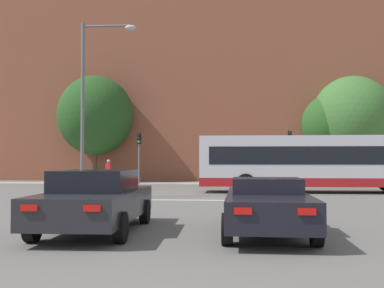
{
  "coord_description": "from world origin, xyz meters",
  "views": [
    {
      "loc": [
        1.17,
        -3.61,
        1.68
      ],
      "look_at": [
        -0.78,
        19.74,
        2.46
      ],
      "focal_mm": 45.0,
      "sensor_mm": 36.0,
      "label": 1
    }
  ],
  "objects_px": {
    "traffic_light_far_right": "(290,148)",
    "pedestrian_walking_east": "(109,169)",
    "street_lamp_junction": "(92,91)",
    "traffic_light_far_left": "(139,149)",
    "car_roadster_right": "(267,205)",
    "pedestrian_waiting": "(286,169)",
    "pedestrian_walking_west": "(292,169)",
    "car_saloon_left": "(96,200)",
    "bus_crossing_lead": "(319,162)"
  },
  "relations": [
    {
      "from": "car_saloon_left",
      "to": "car_roadster_right",
      "type": "height_order",
      "value": "car_saloon_left"
    },
    {
      "from": "bus_crossing_lead",
      "to": "pedestrian_walking_east",
      "type": "xyz_separation_m",
      "value": [
        -13.32,
        8.62,
        -0.55
      ]
    },
    {
      "from": "pedestrian_walking_east",
      "to": "pedestrian_waiting",
      "type": "bearing_deg",
      "value": -162.26
    },
    {
      "from": "traffic_light_far_left",
      "to": "street_lamp_junction",
      "type": "distance_m",
      "value": 12.98
    },
    {
      "from": "bus_crossing_lead",
      "to": "traffic_light_far_left",
      "type": "xyz_separation_m",
      "value": [
        -11.03,
        8.24,
        0.91
      ]
    },
    {
      "from": "car_saloon_left",
      "to": "pedestrian_walking_east",
      "type": "distance_m",
      "value": 23.54
    },
    {
      "from": "traffic_light_far_right",
      "to": "street_lamp_junction",
      "type": "bearing_deg",
      "value": -128.03
    },
    {
      "from": "street_lamp_junction",
      "to": "traffic_light_far_left",
      "type": "bearing_deg",
      "value": 91.62
    },
    {
      "from": "pedestrian_waiting",
      "to": "pedestrian_walking_west",
      "type": "bearing_deg",
      "value": -172.82
    },
    {
      "from": "car_roadster_right",
      "to": "traffic_light_far_left",
      "type": "bearing_deg",
      "value": 109.12
    },
    {
      "from": "pedestrian_walking_west",
      "to": "car_saloon_left",
      "type": "bearing_deg",
      "value": -74.5
    },
    {
      "from": "car_saloon_left",
      "to": "bus_crossing_lead",
      "type": "bearing_deg",
      "value": 60.6
    },
    {
      "from": "bus_crossing_lead",
      "to": "pedestrian_walking_east",
      "type": "distance_m",
      "value": 15.88
    },
    {
      "from": "pedestrian_waiting",
      "to": "bus_crossing_lead",
      "type": "bearing_deg",
      "value": 50.46
    },
    {
      "from": "car_roadster_right",
      "to": "pedestrian_waiting",
      "type": "relative_size",
      "value": 2.79
    },
    {
      "from": "traffic_light_far_right",
      "to": "pedestrian_walking_east",
      "type": "bearing_deg",
      "value": 179.6
    },
    {
      "from": "car_roadster_right",
      "to": "pedestrian_walking_west",
      "type": "height_order",
      "value": "pedestrian_walking_west"
    },
    {
      "from": "car_saloon_left",
      "to": "pedestrian_waiting",
      "type": "bearing_deg",
      "value": 72.04
    },
    {
      "from": "pedestrian_walking_west",
      "to": "traffic_light_far_left",
      "type": "bearing_deg",
      "value": -140.98
    },
    {
      "from": "bus_crossing_lead",
      "to": "traffic_light_far_left",
      "type": "height_order",
      "value": "traffic_light_far_left"
    },
    {
      "from": "bus_crossing_lead",
      "to": "pedestrian_waiting",
      "type": "relative_size",
      "value": 6.96
    },
    {
      "from": "car_saloon_left",
      "to": "pedestrian_waiting",
      "type": "height_order",
      "value": "pedestrian_waiting"
    },
    {
      "from": "street_lamp_junction",
      "to": "car_roadster_right",
      "type": "bearing_deg",
      "value": -54.31
    },
    {
      "from": "traffic_light_far_right",
      "to": "pedestrian_walking_east",
      "type": "relative_size",
      "value": 2.16
    },
    {
      "from": "car_roadster_right",
      "to": "traffic_light_far_right",
      "type": "relative_size",
      "value": 1.33
    },
    {
      "from": "traffic_light_far_right",
      "to": "pedestrian_walking_west",
      "type": "relative_size",
      "value": 2.06
    },
    {
      "from": "traffic_light_far_right",
      "to": "pedestrian_walking_west",
      "type": "distance_m",
      "value": 1.7
    },
    {
      "from": "pedestrian_waiting",
      "to": "street_lamp_junction",
      "type": "bearing_deg",
      "value": 9.36
    },
    {
      "from": "traffic_light_far_right",
      "to": "traffic_light_far_left",
      "type": "xyz_separation_m",
      "value": [
        -10.57,
        -0.29,
        -0.05
      ]
    },
    {
      "from": "pedestrian_waiting",
      "to": "traffic_light_far_right",
      "type": "bearing_deg",
      "value": 79.53
    },
    {
      "from": "street_lamp_junction",
      "to": "pedestrian_walking_west",
      "type": "height_order",
      "value": "street_lamp_junction"
    },
    {
      "from": "car_roadster_right",
      "to": "pedestrian_walking_west",
      "type": "relative_size",
      "value": 2.74
    },
    {
      "from": "car_roadster_right",
      "to": "pedestrian_waiting",
      "type": "bearing_deg",
      "value": 83.6
    },
    {
      "from": "car_saloon_left",
      "to": "pedestrian_walking_east",
      "type": "height_order",
      "value": "pedestrian_walking_east"
    },
    {
      "from": "pedestrian_waiting",
      "to": "pedestrian_walking_west",
      "type": "xyz_separation_m",
      "value": [
        0.43,
        0.54,
        0.02
      ]
    },
    {
      "from": "traffic_light_far_right",
      "to": "pedestrian_walking_west",
      "type": "bearing_deg",
      "value": 75.24
    },
    {
      "from": "traffic_light_far_left",
      "to": "pedestrian_walking_west",
      "type": "bearing_deg",
      "value": 6.05
    },
    {
      "from": "bus_crossing_lead",
      "to": "traffic_light_far_right",
      "type": "height_order",
      "value": "traffic_light_far_right"
    },
    {
      "from": "street_lamp_junction",
      "to": "pedestrian_walking_west",
      "type": "relative_size",
      "value": 4.35
    },
    {
      "from": "car_saloon_left",
      "to": "pedestrian_walking_west",
      "type": "distance_m",
      "value": 24.76
    },
    {
      "from": "street_lamp_junction",
      "to": "pedestrian_walking_east",
      "type": "distance_m",
      "value": 13.93
    },
    {
      "from": "traffic_light_far_right",
      "to": "pedestrian_walking_west",
      "type": "xyz_separation_m",
      "value": [
        0.23,
        0.86,
        -1.45
      ]
    },
    {
      "from": "car_saloon_left",
      "to": "traffic_light_far_left",
      "type": "height_order",
      "value": "traffic_light_far_left"
    },
    {
      "from": "pedestrian_walking_east",
      "to": "traffic_light_far_right",
      "type": "bearing_deg",
      "value": -163.69
    },
    {
      "from": "pedestrian_waiting",
      "to": "traffic_light_far_left",
      "type": "bearing_deg",
      "value": -40.49
    },
    {
      "from": "car_roadster_right",
      "to": "traffic_light_far_right",
      "type": "bearing_deg",
      "value": 82.99
    },
    {
      "from": "car_roadster_right",
      "to": "traffic_light_far_left",
      "type": "height_order",
      "value": "traffic_light_far_left"
    },
    {
      "from": "car_roadster_right",
      "to": "pedestrian_walking_west",
      "type": "bearing_deg",
      "value": 82.74
    },
    {
      "from": "pedestrian_waiting",
      "to": "car_roadster_right",
      "type": "bearing_deg",
      "value": 38.74
    },
    {
      "from": "bus_crossing_lead",
      "to": "traffic_light_far_left",
      "type": "relative_size",
      "value": 3.38
    }
  ]
}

